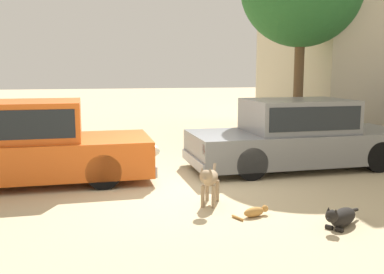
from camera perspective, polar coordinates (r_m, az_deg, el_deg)
ground_plane at (r=8.02m, az=-1.68°, el=-6.65°), size 80.00×80.00×0.00m
parked_sedan_nearest at (r=8.85m, az=-20.63°, el=-0.75°), size 4.80×1.92×1.54m
parked_sedan_second at (r=9.85m, az=13.46°, el=0.34°), size 4.90×1.97×1.48m
stray_dog_spotted at (r=6.96m, az=2.23°, el=-5.42°), size 0.48×0.90×0.67m
stray_dog_tan at (r=6.46m, az=18.59°, el=-9.71°), size 0.81×0.59×0.34m
stray_cat at (r=6.62m, az=8.06°, el=-9.45°), size 0.57×0.28×0.15m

